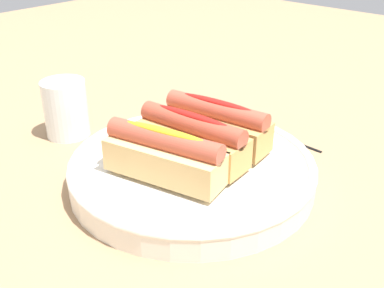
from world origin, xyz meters
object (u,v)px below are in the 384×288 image
at_px(water_glass, 66,110).
at_px(hotdog_back, 192,139).
at_px(hotdog_front, 216,124).
at_px(chopstick_near, 262,129).
at_px(serving_bowl, 192,169).
at_px(hotdog_side, 165,155).

bearing_deg(water_glass, hotdog_back, -174.05).
relative_size(hotdog_front, water_glass, 1.72).
distance_m(hotdog_back, chopstick_near, 0.20).
height_order(serving_bowl, hotdog_front, hotdog_front).
bearing_deg(chopstick_near, hotdog_side, 97.85).
distance_m(serving_bowl, water_glass, 0.24).
height_order(water_glass, chopstick_near, water_glass).
distance_m(hotdog_back, hotdog_side, 0.06).
bearing_deg(chopstick_near, hotdog_front, 98.21).
xyz_separation_m(serving_bowl, chopstick_near, (0.02, -0.19, -0.02)).
bearing_deg(chopstick_near, hotdog_back, 97.98).
xyz_separation_m(hotdog_front, chopstick_near, (0.01, -0.14, -0.06)).
distance_m(serving_bowl, hotdog_side, 0.07).
height_order(serving_bowl, water_glass, water_glass).
bearing_deg(hotdog_back, hotdog_front, -84.67).
xyz_separation_m(hotdog_side, water_glass, (0.25, -0.03, -0.02)).
relative_size(hotdog_front, chopstick_near, 0.70).
xyz_separation_m(hotdog_back, water_glass, (0.24, 0.03, -0.02)).
xyz_separation_m(hotdog_side, chopstick_near, (0.03, -0.25, -0.06)).
xyz_separation_m(serving_bowl, hotdog_front, (0.01, -0.05, 0.04)).
distance_m(hotdog_front, chopstick_near, 0.15).
relative_size(hotdog_front, hotdog_back, 1.01).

